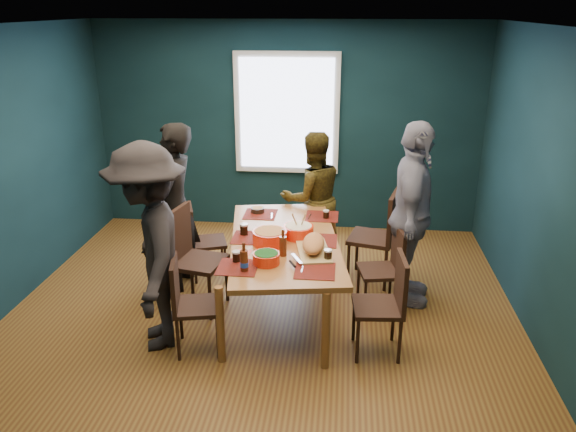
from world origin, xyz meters
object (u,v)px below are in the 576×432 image
at_px(person_back, 312,198).
at_px(bowl_herbs, 266,258).
at_px(cutting_board, 313,245).
at_px(chair_left_far, 201,236).
at_px(chair_left_near, 187,298).
at_px(chair_right_near, 388,298).
at_px(bowl_salad, 270,237).
at_px(chair_right_far, 381,230).
at_px(person_right, 412,215).
at_px(person_far_left, 176,208).
at_px(chair_left_mid, 189,251).
at_px(bowl_dumpling, 298,231).
at_px(chair_right_mid, 388,263).
at_px(dining_table, 284,246).
at_px(person_near_left, 150,248).

distance_m(person_back, bowl_herbs, 1.78).
bearing_deg(cutting_board, chair_left_far, 134.13).
bearing_deg(chair_left_near, chair_right_near, -7.61).
relative_size(chair_left_near, bowl_salad, 2.69).
relative_size(chair_right_far, person_right, 0.56).
bearing_deg(cutting_board, person_back, 82.97).
bearing_deg(person_far_left, cutting_board, 66.25).
relative_size(person_right, cutting_board, 2.68).
distance_m(chair_left_mid, bowl_herbs, 1.01).
xyz_separation_m(chair_left_mid, chair_right_far, (1.90, 0.73, 0.00)).
height_order(person_back, bowl_dumpling, person_back).
bearing_deg(bowl_salad, chair_left_mid, 172.72).
height_order(chair_left_near, bowl_salad, bowl_salad).
distance_m(bowl_dumpling, cutting_board, 0.38).
xyz_separation_m(chair_right_far, bowl_salad, (-1.09, -0.83, 0.23)).
height_order(chair_right_far, person_back, person_back).
bearing_deg(person_back, chair_right_far, 124.81).
bearing_deg(bowl_salad, chair_right_mid, 12.26).
height_order(chair_right_far, cutting_board, chair_right_far).
height_order(chair_left_near, chair_right_near, chair_right_near).
height_order(dining_table, chair_left_near, chair_left_near).
bearing_deg(chair_left_near, chair_right_far, 28.60).
height_order(chair_right_far, chair_right_near, chair_right_far).
bearing_deg(chair_right_far, bowl_salad, -128.68).
bearing_deg(dining_table, person_far_left, 151.68).
height_order(chair_right_mid, person_back, person_back).
xyz_separation_m(dining_table, person_far_left, (-1.18, 0.42, 0.20)).
distance_m(chair_right_far, bowl_herbs, 1.66).
bearing_deg(chair_left_mid, person_right, 21.26).
relative_size(person_back, person_near_left, 0.84).
xyz_separation_m(chair_right_mid, cutting_board, (-0.71, -0.39, 0.33)).
relative_size(chair_left_near, cutting_board, 1.25).
relative_size(chair_right_mid, person_right, 0.46).
relative_size(chair_left_near, person_right, 0.47).
bearing_deg(bowl_salad, chair_right_far, 37.28).
distance_m(chair_left_far, person_near_left, 1.38).
bearing_deg(chair_right_near, cutting_board, 146.40).
bearing_deg(person_right, chair_right_mid, 140.14).
bearing_deg(person_far_left, bowl_herbs, 49.50).
xyz_separation_m(person_back, bowl_herbs, (-0.29, -1.75, 0.04)).
bearing_deg(cutting_board, chair_right_far, 44.62).
bearing_deg(person_right, chair_left_far, 88.92).
xyz_separation_m(chair_left_near, chair_right_far, (1.72, 1.48, 0.10)).
bearing_deg(chair_right_near, bowl_salad, 149.86).
distance_m(chair_right_far, person_right, 0.56).
height_order(dining_table, bowl_dumpling, bowl_dumpling).
relative_size(person_right, bowl_herbs, 7.92).
bearing_deg(cutting_board, person_right, 21.89).
xyz_separation_m(chair_left_mid, chair_right_mid, (1.94, 0.14, -0.10)).
height_order(person_right, person_near_left, person_right).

